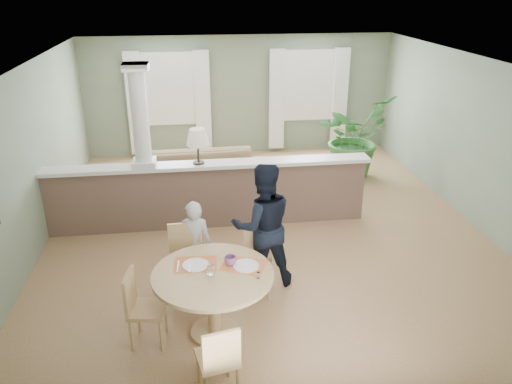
{
  "coord_description": "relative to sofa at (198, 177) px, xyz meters",
  "views": [
    {
      "loc": [
        -1.14,
        -7.36,
        3.83
      ],
      "look_at": [
        -0.29,
        -1.0,
        1.08
      ],
      "focal_mm": 35.0,
      "sensor_mm": 36.0,
      "label": 1
    }
  ],
  "objects": [
    {
      "name": "room_shell",
      "position": [
        1.04,
        -0.77,
        1.4
      ],
      "size": [
        7.02,
        8.02,
        2.71
      ],
      "color": "gray",
      "rests_on": "ground"
    },
    {
      "name": "dining_table",
      "position": [
        0.09,
        -4.01,
        0.25
      ],
      "size": [
        1.36,
        1.36,
        0.93
      ],
      "rotation": [
        0.0,
        0.0,
        -0.06
      ],
      "color": "tan",
      "rests_on": "ground"
    },
    {
      "name": "man_person",
      "position": [
        0.79,
        -3.01,
        0.45
      ],
      "size": [
        0.88,
        0.71,
        1.72
      ],
      "primitive_type": "imported",
      "rotation": [
        0.0,
        0.0,
        3.21
      ],
      "color": "black",
      "rests_on": "ground"
    },
    {
      "name": "sofa",
      "position": [
        0.0,
        0.0,
        0.0
      ],
      "size": [
        2.83,
        1.17,
        0.82
      ],
      "primitive_type": "imported",
      "rotation": [
        0.0,
        0.0,
        0.03
      ],
      "color": "olive",
      "rests_on": "ground"
    },
    {
      "name": "child_person",
      "position": [
        -0.1,
        -2.96,
        0.21
      ],
      "size": [
        0.48,
        0.34,
        1.24
      ],
      "primitive_type": "imported",
      "rotation": [
        0.0,
        0.0,
        3.05
      ],
      "color": "#ADADB2",
      "rests_on": "ground"
    },
    {
      "name": "chair_side",
      "position": [
        -0.73,
        -4.04,
        0.09
      ],
      "size": [
        0.46,
        0.46,
        0.9
      ],
      "rotation": [
        0.0,
        0.0,
        1.41
      ],
      "color": "tan",
      "rests_on": "ground"
    },
    {
      "name": "chair_far_boy",
      "position": [
        -0.23,
        -3.13,
        0.12
      ],
      "size": [
        0.46,
        0.46,
        0.97
      ],
      "rotation": [
        0.0,
        0.0,
        0.05
      ],
      "color": "tan",
      "rests_on": "ground"
    },
    {
      "name": "chair_near",
      "position": [
        0.08,
        -4.97,
        0.06
      ],
      "size": [
        0.46,
        0.46,
        0.86
      ],
      "rotation": [
        0.0,
        0.0,
        3.35
      ],
      "color": "tan",
      "rests_on": "ground"
    },
    {
      "name": "ground",
      "position": [
        1.07,
        -1.4,
        -0.41
      ],
      "size": [
        8.0,
        8.0,
        0.0
      ],
      "primitive_type": "plane",
      "color": "tan",
      "rests_on": "ground"
    },
    {
      "name": "chair_far_man",
      "position": [
        0.69,
        -3.2,
        0.06
      ],
      "size": [
        0.43,
        0.43,
        0.85
      ],
      "rotation": [
        0.0,
        0.0,
        -0.14
      ],
      "color": "tan",
      "rests_on": "ground"
    },
    {
      "name": "pony_wall",
      "position": [
        0.08,
        -1.2,
        0.3
      ],
      "size": [
        5.32,
        0.38,
        2.7
      ],
      "color": "brown",
      "rests_on": "ground"
    },
    {
      "name": "houseplant",
      "position": [
        3.23,
        0.76,
        0.43
      ],
      "size": [
        2.0,
        1.97,
        1.68
      ],
      "primitive_type": "imported",
      "rotation": [
        0.0,
        0.0,
        0.7
      ],
      "color": "#2E6829",
      "rests_on": "ground"
    }
  ]
}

